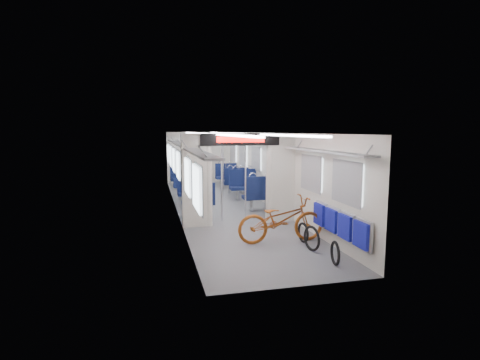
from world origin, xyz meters
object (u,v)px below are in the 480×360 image
Objects in this scene: bike_hoop_b at (312,240)px; seat_bay_far_right at (231,177)px; bike_hoop_a at (335,255)px; bike_hoop_c at (303,234)px; seat_bay_near_left at (195,194)px; stanchion_near_right at (245,176)px; bicycle at (281,219)px; seat_bay_far_left at (184,178)px; stanchion_far_left at (204,167)px; stanchion_far_right at (223,165)px; flip_bench at (339,223)px; seat_bay_near_right at (251,187)px; stanchion_near_left at (222,178)px.

seat_bay_far_right is at bearing 89.60° from bike_hoop_b.
bike_hoop_c is (-0.01, 1.39, -0.00)m from bike_hoop_a.
bike_hoop_a is 5.41m from seat_bay_near_left.
bicycle is at bearing -86.08° from stanchion_near_right.
seat_bay_near_left is 4.10m from seat_bay_far_right.
stanchion_near_right is at bearing 4.14° from bicycle.
seat_bay_far_right reaches higher than bike_hoop_c.
bike_hoop_c is 7.38m from seat_bay_far_left.
stanchion_far_left and stanchion_far_right have the same top height.
seat_bay_far_left is (-2.29, 7.89, -0.01)m from flip_bench.
bike_hoop_c is at bearing -76.45° from stanchion_near_right.
bicycle is 0.84× the size of seat_bay_far_left.
stanchion_far_left is at bearing -152.24° from stanchion_far_right.
seat_bay_near_right is 1.78m from stanchion_far_right.
stanchion_near_right is (-0.61, -1.71, 0.58)m from seat_bay_near_right.
bike_hoop_c is at bearing -75.30° from seat_bay_far_left.
flip_bench is 8.21m from seat_bay_far_left.
flip_bench reaches higher than bike_hoop_a.
stanchion_far_left reaches higher than bike_hoop_c.
seat_bay_near_left is 0.94× the size of seat_bay_far_right.
stanchion_near_left is at bearing -68.05° from seat_bay_near_left.
seat_bay_near_left is 1.96m from stanchion_far_left.
bike_hoop_b is 0.56m from bike_hoop_c.
seat_bay_far_right is at bearing 54.28° from stanchion_far_left.
stanchion_near_left is at bearing 119.91° from bike_hoop_c.
bike_hoop_b is at bearing -66.08° from stanchion_near_left.
bike_hoop_a is at bearing -85.26° from bike_hoop_b.
flip_bench is at bearing -87.03° from seat_bay_far_right.
stanchion_near_left is 1.00× the size of stanchion_far_left.
flip_bench is 0.95× the size of seat_bay_far_left.
seat_bay_far_left is 0.98× the size of stanchion_far_right.
bicycle is 5.41m from stanchion_far_left.
stanchion_near_left is 1.00× the size of stanchion_near_right.
stanchion_near_left is (-0.87, 2.15, 0.66)m from bicycle.
seat_bay_far_left is 0.98× the size of stanchion_near_left.
seat_bay_far_right is 0.90× the size of stanchion_far_right.
stanchion_far_right is (-0.54, 6.39, 0.92)m from bike_hoop_b.
bicycle is at bearing -93.59° from seat_bay_far_right.
seat_bay_near_right is 0.99× the size of stanchion_near_right.
bike_hoop_b is (-0.07, 0.84, 0.03)m from bike_hoop_a.
seat_bay_near_left is at bearing 138.44° from stanchion_near_right.
bike_hoop_a is 0.22× the size of seat_bay_near_left.
seat_bay_far_left is (0.00, 3.47, 0.04)m from seat_bay_near_left.
stanchion_near_right is 3.29m from stanchion_far_right.
seat_bay_near_right is 1.10× the size of seat_bay_far_right.
bike_hoop_b is at bearing -77.87° from stanchion_far_left.
stanchion_near_left is (-1.32, -5.02, 0.61)m from seat_bay_far_right.
seat_bay_far_right is at bearing 92.97° from flip_bench.
stanchion_near_right is (-1.03, 3.31, 0.57)m from flip_bench.
stanchion_far_left reaches higher than seat_bay_far_left.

